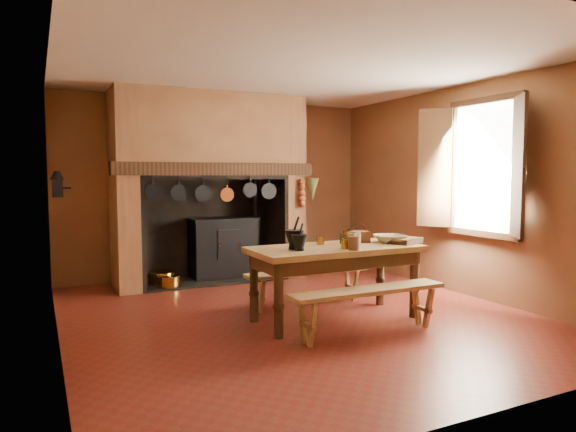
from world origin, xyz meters
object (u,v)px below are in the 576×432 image
object	(u,v)px
work_table	(335,258)
bench_front	(368,300)
iron_range	(224,247)
coffee_grinder	(347,238)
wicker_basket	(359,236)
mixing_bowl	(390,239)

from	to	relation	value
work_table	bench_front	xyz separation A→B (m)	(0.00, -0.63, -0.33)
iron_range	coffee_grinder	xyz separation A→B (m)	(0.56, -2.68, 0.41)
wicker_basket	bench_front	bearing A→B (deg)	-98.37
work_table	bench_front	size ratio (longest dim) A/B	1.11
mixing_bowl	wicker_basket	world-z (taller)	wicker_basket
iron_range	wicker_basket	world-z (taller)	iron_range
bench_front	wicker_basket	size ratio (longest dim) A/B	6.24
iron_range	coffee_grinder	distance (m)	2.77
work_table	coffee_grinder	xyz separation A→B (m)	(0.22, 0.11, 0.20)
iron_range	wicker_basket	bearing A→B (deg)	-73.84
iron_range	mixing_bowl	bearing A→B (deg)	-68.90
iron_range	bench_front	distance (m)	3.45
work_table	mixing_bowl	distance (m)	0.76
mixing_bowl	work_table	bearing A→B (deg)	-179.91
coffee_grinder	mixing_bowl	bearing A→B (deg)	-22.37
coffee_grinder	mixing_bowl	size ratio (longest dim) A/B	0.51
work_table	bench_front	bearing A→B (deg)	-90.00
coffee_grinder	iron_range	bearing A→B (deg)	91.44
iron_range	bench_front	size ratio (longest dim) A/B	0.94
coffee_grinder	wicker_basket	world-z (taller)	wicker_basket
iron_range	bench_front	bearing A→B (deg)	-84.40
iron_range	wicker_basket	distance (m)	2.76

